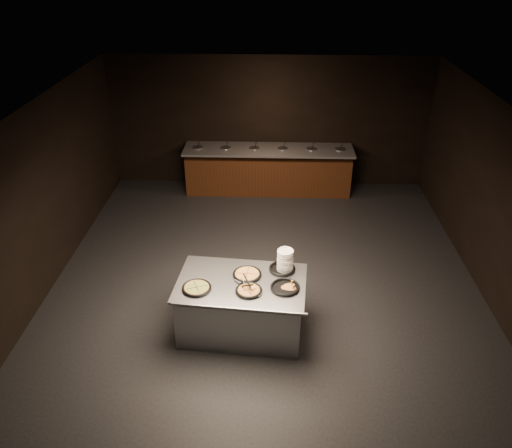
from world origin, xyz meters
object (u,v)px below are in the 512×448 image
object	(u,v)px
serving_counter	(242,307)
plate_stack	(285,260)
pan_cheese_whole	(247,274)
pan_veggie_whole	(197,288)

from	to	relation	value
serving_counter	plate_stack	world-z (taller)	plate_stack
plate_stack	pan_cheese_whole	world-z (taller)	plate_stack
serving_counter	pan_cheese_whole	world-z (taller)	pan_cheese_whole
serving_counter	pan_veggie_whole	bearing A→B (deg)	-158.47
plate_stack	pan_cheese_whole	size ratio (longest dim) A/B	0.79
serving_counter	pan_cheese_whole	size ratio (longest dim) A/B	4.57
pan_veggie_whole	pan_cheese_whole	world-z (taller)	same
plate_stack	pan_cheese_whole	distance (m)	0.57
serving_counter	pan_cheese_whole	bearing A→B (deg)	70.19
serving_counter	pan_cheese_whole	xyz separation A→B (m)	(0.08, 0.16, 0.46)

